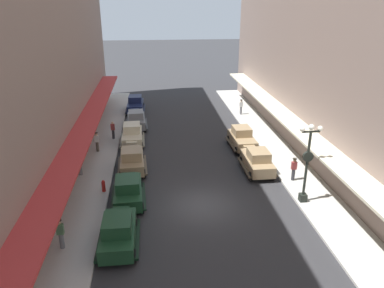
{
  "coord_description": "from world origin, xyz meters",
  "views": [
    {
      "loc": [
        -2.82,
        -20.18,
        12.21
      ],
      "look_at": [
        0.0,
        6.0,
        1.8
      ],
      "focal_mm": 34.61,
      "sensor_mm": 36.0,
      "label": 1
    }
  ],
  "objects_px": {
    "lamp_post_with_clock": "(307,160)",
    "pedestrian_3": "(294,169)",
    "parked_car_2": "(128,190)",
    "pedestrian_4": "(241,107)",
    "pedestrian_0": "(97,142)",
    "pedestrian_5": "(113,130)",
    "parked_car_1": "(132,159)",
    "parked_car_5": "(135,104)",
    "parked_car_4": "(136,119)",
    "parked_car_3": "(257,161)",
    "parked_car_6": "(242,138)",
    "parked_car_7": "(132,134)",
    "parked_car_0": "(118,231)",
    "pedestrian_2": "(80,164)",
    "pedestrian_1": "(61,234)",
    "fire_hydrant": "(103,186)"
  },
  "relations": [
    {
      "from": "lamp_post_with_clock",
      "to": "pedestrian_3",
      "type": "bearing_deg",
      "value": 81.55
    },
    {
      "from": "parked_car_2",
      "to": "pedestrian_4",
      "type": "relative_size",
      "value": 2.58
    },
    {
      "from": "pedestrian_0",
      "to": "pedestrian_5",
      "type": "height_order",
      "value": "pedestrian_0"
    },
    {
      "from": "parked_car_1",
      "to": "parked_car_5",
      "type": "xyz_separation_m",
      "value": [
        -0.29,
        15.71,
        0.0
      ]
    },
    {
      "from": "parked_car_4",
      "to": "parked_car_3",
      "type": "bearing_deg",
      "value": -50.16
    },
    {
      "from": "parked_car_6",
      "to": "pedestrian_4",
      "type": "xyz_separation_m",
      "value": [
        2.11,
        9.38,
        0.07
      ]
    },
    {
      "from": "parked_car_3",
      "to": "pedestrian_4",
      "type": "bearing_deg",
      "value": 81.62
    },
    {
      "from": "parked_car_7",
      "to": "pedestrian_5",
      "type": "distance_m",
      "value": 2.16
    },
    {
      "from": "parked_car_6",
      "to": "parked_car_0",
      "type": "bearing_deg",
      "value": -126.75
    },
    {
      "from": "lamp_post_with_clock",
      "to": "pedestrian_2",
      "type": "relative_size",
      "value": 3.09
    },
    {
      "from": "pedestrian_1",
      "to": "pedestrian_2",
      "type": "distance_m",
      "value": 8.62
    },
    {
      "from": "parked_car_7",
      "to": "pedestrian_1",
      "type": "xyz_separation_m",
      "value": [
        -2.99,
        -14.75,
        0.07
      ]
    },
    {
      "from": "pedestrian_0",
      "to": "pedestrian_1",
      "type": "relative_size",
      "value": 1.0
    },
    {
      "from": "parked_car_0",
      "to": "pedestrian_3",
      "type": "xyz_separation_m",
      "value": [
        11.73,
        6.16,
        0.07
      ]
    },
    {
      "from": "pedestrian_5",
      "to": "pedestrian_1",
      "type": "bearing_deg",
      "value": -94.31
    },
    {
      "from": "parked_car_6",
      "to": "pedestrian_0",
      "type": "relative_size",
      "value": 2.58
    },
    {
      "from": "parked_car_0",
      "to": "parked_car_7",
      "type": "bearing_deg",
      "value": 89.66
    },
    {
      "from": "parked_car_5",
      "to": "pedestrian_5",
      "type": "xyz_separation_m",
      "value": [
        -1.72,
        -8.93,
        0.05
      ]
    },
    {
      "from": "lamp_post_with_clock",
      "to": "pedestrian_0",
      "type": "height_order",
      "value": "lamp_post_with_clock"
    },
    {
      "from": "parked_car_5",
      "to": "pedestrian_0",
      "type": "distance_m",
      "value": 12.18
    },
    {
      "from": "parked_car_7",
      "to": "lamp_post_with_clock",
      "type": "height_order",
      "value": "lamp_post_with_clock"
    },
    {
      "from": "parked_car_7",
      "to": "pedestrian_4",
      "type": "distance_m",
      "value": 13.82
    },
    {
      "from": "parked_car_3",
      "to": "fire_hydrant",
      "type": "relative_size",
      "value": 5.2
    },
    {
      "from": "parked_car_5",
      "to": "lamp_post_with_clock",
      "type": "xyz_separation_m",
      "value": [
        11.28,
        -21.65,
        2.04
      ]
    },
    {
      "from": "parked_car_2",
      "to": "parked_car_4",
      "type": "distance_m",
      "value": 14.68
    },
    {
      "from": "parked_car_2",
      "to": "fire_hydrant",
      "type": "distance_m",
      "value": 2.3
    },
    {
      "from": "parked_car_4",
      "to": "pedestrian_4",
      "type": "relative_size",
      "value": 2.58
    },
    {
      "from": "pedestrian_4",
      "to": "pedestrian_5",
      "type": "distance_m",
      "value": 14.8
    },
    {
      "from": "lamp_post_with_clock",
      "to": "parked_car_1",
      "type": "bearing_deg",
      "value": 151.6
    },
    {
      "from": "parked_car_1",
      "to": "parked_car_7",
      "type": "xyz_separation_m",
      "value": [
        -0.23,
        5.56,
        0.0
      ]
    },
    {
      "from": "pedestrian_2",
      "to": "pedestrian_3",
      "type": "bearing_deg",
      "value": -9.27
    },
    {
      "from": "parked_car_2",
      "to": "parked_car_4",
      "type": "bearing_deg",
      "value": 89.88
    },
    {
      "from": "parked_car_2",
      "to": "parked_car_5",
      "type": "distance_m",
      "value": 20.46
    },
    {
      "from": "pedestrian_3",
      "to": "pedestrian_4",
      "type": "height_order",
      "value": "same"
    },
    {
      "from": "lamp_post_with_clock",
      "to": "parked_car_6",
      "type": "bearing_deg",
      "value": 100.01
    },
    {
      "from": "lamp_post_with_clock",
      "to": "pedestrian_1",
      "type": "xyz_separation_m",
      "value": [
        -14.2,
        -3.24,
        -1.97
      ]
    },
    {
      "from": "parked_car_1",
      "to": "parked_car_7",
      "type": "relative_size",
      "value": 1.01
    },
    {
      "from": "parked_car_0",
      "to": "parked_car_1",
      "type": "height_order",
      "value": "same"
    },
    {
      "from": "parked_car_5",
      "to": "parked_car_6",
      "type": "xyz_separation_m",
      "value": [
        9.58,
        -12.05,
        0.0
      ]
    },
    {
      "from": "parked_car_2",
      "to": "lamp_post_with_clock",
      "type": "distance_m",
      "value": 11.28
    },
    {
      "from": "lamp_post_with_clock",
      "to": "fire_hydrant",
      "type": "height_order",
      "value": "lamp_post_with_clock"
    },
    {
      "from": "pedestrian_4",
      "to": "parked_car_3",
      "type": "bearing_deg",
      "value": -98.38
    },
    {
      "from": "parked_car_0",
      "to": "pedestrian_0",
      "type": "relative_size",
      "value": 2.55
    },
    {
      "from": "parked_car_3",
      "to": "parked_car_6",
      "type": "distance_m",
      "value": 4.88
    },
    {
      "from": "parked_car_6",
      "to": "pedestrian_3",
      "type": "relative_size",
      "value": 2.58
    },
    {
      "from": "pedestrian_0",
      "to": "fire_hydrant",
      "type": "bearing_deg",
      "value": -79.64
    },
    {
      "from": "pedestrian_3",
      "to": "pedestrian_5",
      "type": "relative_size",
      "value": 1.02
    },
    {
      "from": "parked_car_1",
      "to": "pedestrian_1",
      "type": "bearing_deg",
      "value": -109.3
    },
    {
      "from": "parked_car_7",
      "to": "lamp_post_with_clock",
      "type": "distance_m",
      "value": 16.19
    },
    {
      "from": "parked_car_1",
      "to": "pedestrian_5",
      "type": "distance_m",
      "value": 7.07
    }
  ]
}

